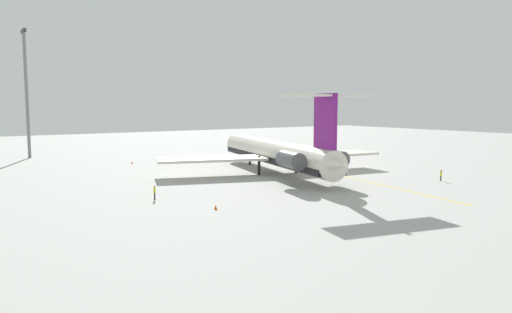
{
  "coord_description": "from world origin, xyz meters",
  "views": [
    {
      "loc": [
        -63.64,
        60.48,
        12.1
      ],
      "look_at": [
        5.08,
        13.92,
        3.21
      ],
      "focal_mm": 34.05,
      "sensor_mm": 36.0,
      "label": 1
    }
  ],
  "objects_px": {
    "ground_crew_portside": "(304,153)",
    "main_jetliner": "(278,153)",
    "ground_crew_starboard": "(441,174)",
    "safety_cone_wingtip": "(132,163)",
    "light_mast": "(26,89)",
    "ground_crew_near_nose": "(155,191)",
    "safety_cone_nose": "(216,207)",
    "ground_crew_near_tail": "(308,151)"
  },
  "relations": [
    {
      "from": "ground_crew_near_nose",
      "to": "ground_crew_portside",
      "type": "bearing_deg",
      "value": -154.25
    },
    {
      "from": "ground_crew_near_nose",
      "to": "ground_crew_near_tail",
      "type": "bearing_deg",
      "value": -153.54
    },
    {
      "from": "safety_cone_nose",
      "to": "safety_cone_wingtip",
      "type": "xyz_separation_m",
      "value": [
        47.69,
        -7.21,
        0.0
      ]
    },
    {
      "from": "ground_crew_portside",
      "to": "ground_crew_starboard",
      "type": "bearing_deg",
      "value": 56.98
    },
    {
      "from": "ground_crew_near_tail",
      "to": "ground_crew_portside",
      "type": "distance_m",
      "value": 4.87
    },
    {
      "from": "ground_crew_portside",
      "to": "safety_cone_nose",
      "type": "bearing_deg",
      "value": 13.18
    },
    {
      "from": "ground_crew_starboard",
      "to": "light_mast",
      "type": "height_order",
      "value": "light_mast"
    },
    {
      "from": "main_jetliner",
      "to": "ground_crew_near_tail",
      "type": "bearing_deg",
      "value": -36.54
    },
    {
      "from": "ground_crew_portside",
      "to": "safety_cone_nose",
      "type": "height_order",
      "value": "ground_crew_portside"
    },
    {
      "from": "safety_cone_nose",
      "to": "light_mast",
      "type": "height_order",
      "value": "light_mast"
    },
    {
      "from": "main_jetliner",
      "to": "safety_cone_wingtip",
      "type": "distance_m",
      "value": 32.94
    },
    {
      "from": "safety_cone_nose",
      "to": "ground_crew_near_nose",
      "type": "bearing_deg",
      "value": 20.7
    },
    {
      "from": "ground_crew_portside",
      "to": "safety_cone_wingtip",
      "type": "xyz_separation_m",
      "value": [
        10.55,
        36.91,
        -0.78
      ]
    },
    {
      "from": "ground_crew_near_tail",
      "to": "ground_crew_starboard",
      "type": "distance_m",
      "value": 42.7
    },
    {
      "from": "ground_crew_portside",
      "to": "ground_crew_starboard",
      "type": "xyz_separation_m",
      "value": [
        -38.9,
        4.17,
        0.07
      ]
    },
    {
      "from": "ground_crew_portside",
      "to": "ground_crew_starboard",
      "type": "relative_size",
      "value": 0.94
    },
    {
      "from": "ground_crew_near_nose",
      "to": "safety_cone_nose",
      "type": "distance_m",
      "value": 10.18
    },
    {
      "from": "ground_crew_near_tail",
      "to": "safety_cone_nose",
      "type": "bearing_deg",
      "value": 53.8
    },
    {
      "from": "ground_crew_near_nose",
      "to": "safety_cone_wingtip",
      "type": "bearing_deg",
      "value": -110.13
    },
    {
      "from": "ground_crew_near_tail",
      "to": "ground_crew_portside",
      "type": "bearing_deg",
      "value": 52.71
    },
    {
      "from": "ground_crew_near_tail",
      "to": "ground_crew_portside",
      "type": "height_order",
      "value": "ground_crew_near_tail"
    },
    {
      "from": "ground_crew_near_tail",
      "to": "safety_cone_wingtip",
      "type": "bearing_deg",
      "value": 3.36
    },
    {
      "from": "safety_cone_wingtip",
      "to": "light_mast",
      "type": "relative_size",
      "value": 0.02
    },
    {
      "from": "main_jetliner",
      "to": "safety_cone_wingtip",
      "type": "height_order",
      "value": "main_jetliner"
    },
    {
      "from": "main_jetliner",
      "to": "ground_crew_near_nose",
      "type": "height_order",
      "value": "main_jetliner"
    },
    {
      "from": "safety_cone_nose",
      "to": "safety_cone_wingtip",
      "type": "distance_m",
      "value": 48.23
    },
    {
      "from": "safety_cone_nose",
      "to": "light_mast",
      "type": "relative_size",
      "value": 0.02
    },
    {
      "from": "main_jetliner",
      "to": "safety_cone_nose",
      "type": "bearing_deg",
      "value": 142.46
    },
    {
      "from": "ground_crew_near_nose",
      "to": "safety_cone_wingtip",
      "type": "xyz_separation_m",
      "value": [
        38.2,
        -10.8,
        -0.88
      ]
    },
    {
      "from": "safety_cone_wingtip",
      "to": "light_mast",
      "type": "height_order",
      "value": "light_mast"
    },
    {
      "from": "ground_crew_starboard",
      "to": "safety_cone_wingtip",
      "type": "height_order",
      "value": "ground_crew_starboard"
    },
    {
      "from": "ground_crew_portside",
      "to": "safety_cone_wingtip",
      "type": "height_order",
      "value": "ground_crew_portside"
    },
    {
      "from": "main_jetliner",
      "to": "ground_crew_starboard",
      "type": "height_order",
      "value": "main_jetliner"
    },
    {
      "from": "ground_crew_near_tail",
      "to": "safety_cone_wingtip",
      "type": "distance_m",
      "value": 41.38
    },
    {
      "from": "ground_crew_near_tail",
      "to": "ground_crew_starboard",
      "type": "bearing_deg",
      "value": 93.07
    },
    {
      "from": "ground_crew_starboard",
      "to": "ground_crew_near_tail",
      "type": "bearing_deg",
      "value": -82.23
    },
    {
      "from": "ground_crew_starboard",
      "to": "safety_cone_wingtip",
      "type": "relative_size",
      "value": 3.23
    },
    {
      "from": "ground_crew_near_tail",
      "to": "light_mast",
      "type": "height_order",
      "value": "light_mast"
    },
    {
      "from": "ground_crew_portside",
      "to": "main_jetliner",
      "type": "bearing_deg",
      "value": 13.84
    },
    {
      "from": "safety_cone_wingtip",
      "to": "safety_cone_nose",
      "type": "bearing_deg",
      "value": 171.4
    },
    {
      "from": "main_jetliner",
      "to": "ground_crew_portside",
      "type": "distance_m",
      "value": 27.82
    },
    {
      "from": "ground_crew_near_nose",
      "to": "light_mast",
      "type": "relative_size",
      "value": 0.06
    }
  ]
}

